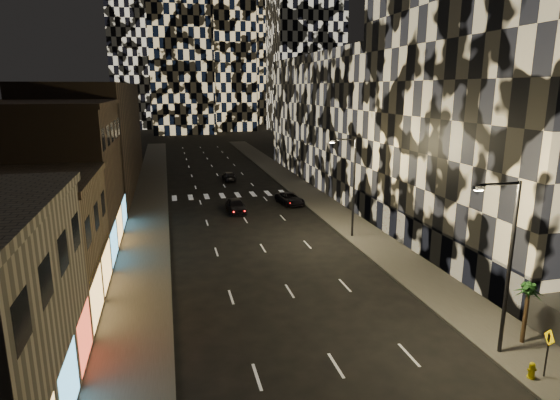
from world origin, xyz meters
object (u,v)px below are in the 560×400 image
fire_hydrant (532,370)px  streetlight_near (506,257)px  ped_sign (548,345)px  palm_tree (528,294)px  car_dark_rightlane (290,199)px  car_dark_midlane (236,206)px  car_dark_oncoming (229,176)px  streetlight_far (351,181)px

fire_hydrant → streetlight_near: bearing=93.6°
streetlight_near → ped_sign: size_ratio=3.72×
fire_hydrant → palm_tree: 4.17m
streetlight_near → car_dark_rightlane: (-2.10, 33.55, -4.67)m
car_dark_midlane → palm_tree: palm_tree is taller
streetlight_near → palm_tree: size_ratio=2.66×
car_dark_oncoming → fire_hydrant: 52.73m
streetlight_near → car_dark_oncoming: streetlight_near is taller
streetlight_near → car_dark_midlane: bearing=105.8°
car_dark_midlane → streetlight_far: bearing=-54.1°
palm_tree → car_dark_midlane: bearing=109.5°
car_dark_oncoming → palm_tree: 50.31m
car_dark_midlane → palm_tree: bearing=-72.6°
fire_hydrant → ped_sign: ped_sign is taller
car_dark_oncoming → ped_sign: size_ratio=1.79×
streetlight_near → ped_sign: streetlight_near is taller
streetlight_near → car_dark_oncoming: (-7.14, 49.91, -4.72)m
streetlight_near → fire_hydrant: size_ratio=11.23×
fire_hydrant → palm_tree: palm_tree is taller
car_dark_rightlane → fire_hydrant: 35.94m
car_dark_midlane → streetlight_near: bearing=-76.3°
car_dark_oncoming → ped_sign: 52.89m
streetlight_far → palm_tree: bearing=-84.0°
car_dark_rightlane → ped_sign: (2.93, -35.92, 1.09)m
streetlight_far → fire_hydrant: (0.15, -22.32, -4.82)m
streetlight_far → ped_sign: (0.83, -22.37, -3.58)m
streetlight_near → palm_tree: 3.20m
car_dark_rightlane → palm_tree: palm_tree is taller
palm_tree → car_dark_rightlane: bearing=97.2°
fire_hydrant → ped_sign: bearing=-4.0°
car_dark_rightlane → palm_tree: (4.15, -33.05, 2.26)m
fire_hydrant → car_dark_oncoming: bearing=97.9°
streetlight_far → fire_hydrant: streetlight_far is taller
car_dark_midlane → car_dark_oncoming: bearing=82.7°
palm_tree → car_dark_oncoming: bearing=100.5°
streetlight_far → car_dark_midlane: streetlight_far is taller
car_dark_midlane → car_dark_rightlane: size_ratio=0.93×
streetlight_near → streetlight_far: (0.00, 20.00, 0.00)m
streetlight_near → palm_tree: streetlight_near is taller
fire_hydrant → ped_sign: (0.68, -0.05, 1.24)m
streetlight_near → streetlight_far: size_ratio=1.00×
fire_hydrant → streetlight_far: bearing=90.4°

